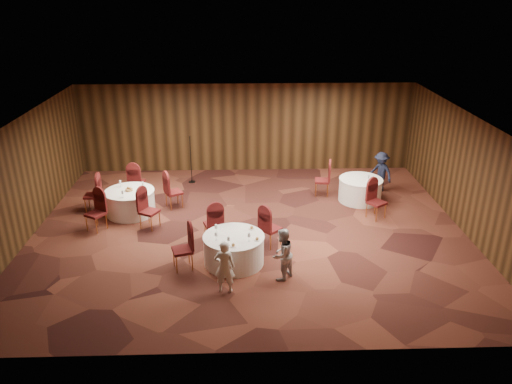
{
  "coord_description": "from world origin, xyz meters",
  "views": [
    {
      "loc": [
        -0.21,
        -12.5,
        6.44
      ],
      "look_at": [
        0.2,
        0.2,
        1.1
      ],
      "focal_mm": 35.0,
      "sensor_mm": 36.0,
      "label": 1
    }
  ],
  "objects_px": {
    "table_left": "(130,202)",
    "mic_stand": "(191,169)",
    "woman_b": "(282,254)",
    "man_c": "(381,172)",
    "table_right": "(360,190)",
    "table_main": "(234,249)",
    "woman_a": "(225,267)"
  },
  "relations": [
    {
      "from": "woman_a",
      "to": "table_main",
      "type": "bearing_deg",
      "value": -94.72
    },
    {
      "from": "woman_b",
      "to": "man_c",
      "type": "relative_size",
      "value": 0.95
    },
    {
      "from": "table_main",
      "to": "woman_a",
      "type": "bearing_deg",
      "value": -98.76
    },
    {
      "from": "man_c",
      "to": "table_main",
      "type": "bearing_deg",
      "value": -83.87
    },
    {
      "from": "mic_stand",
      "to": "table_main",
      "type": "bearing_deg",
      "value": -74.56
    },
    {
      "from": "man_c",
      "to": "table_left",
      "type": "bearing_deg",
      "value": -116.07
    },
    {
      "from": "mic_stand",
      "to": "woman_b",
      "type": "xyz_separation_m",
      "value": [
        2.65,
        -6.25,
        0.15
      ]
    },
    {
      "from": "table_left",
      "to": "mic_stand",
      "type": "bearing_deg",
      "value": 57.43
    },
    {
      "from": "table_right",
      "to": "table_left",
      "type": "bearing_deg",
      "value": -174.01
    },
    {
      "from": "woman_a",
      "to": "man_c",
      "type": "height_order",
      "value": "man_c"
    },
    {
      "from": "table_left",
      "to": "table_main",
      "type": "bearing_deg",
      "value": -43.6
    },
    {
      "from": "table_left",
      "to": "woman_b",
      "type": "bearing_deg",
      "value": -41.18
    },
    {
      "from": "table_left",
      "to": "man_c",
      "type": "bearing_deg",
      "value": 10.87
    },
    {
      "from": "mic_stand",
      "to": "woman_a",
      "type": "height_order",
      "value": "mic_stand"
    },
    {
      "from": "table_left",
      "to": "man_c",
      "type": "xyz_separation_m",
      "value": [
        7.95,
        1.53,
        0.3
      ]
    },
    {
      "from": "table_main",
      "to": "man_c",
      "type": "height_order",
      "value": "man_c"
    },
    {
      "from": "woman_b",
      "to": "table_right",
      "type": "bearing_deg",
      "value": -171.24
    },
    {
      "from": "table_main",
      "to": "woman_b",
      "type": "xyz_separation_m",
      "value": [
        1.13,
        -0.74,
        0.26
      ]
    },
    {
      "from": "mic_stand",
      "to": "man_c",
      "type": "distance_m",
      "value": 6.42
    },
    {
      "from": "table_right",
      "to": "mic_stand",
      "type": "bearing_deg",
      "value": 162.11
    },
    {
      "from": "table_right",
      "to": "mic_stand",
      "type": "distance_m",
      "value": 5.78
    },
    {
      "from": "table_left",
      "to": "mic_stand",
      "type": "height_order",
      "value": "mic_stand"
    },
    {
      "from": "table_right",
      "to": "woman_a",
      "type": "height_order",
      "value": "woman_a"
    },
    {
      "from": "table_left",
      "to": "table_right",
      "type": "distance_m",
      "value": 7.15
    },
    {
      "from": "table_main",
      "to": "woman_a",
      "type": "relative_size",
      "value": 1.19
    },
    {
      "from": "table_right",
      "to": "woman_b",
      "type": "xyz_separation_m",
      "value": [
        -2.86,
        -4.47,
        0.26
      ]
    },
    {
      "from": "table_right",
      "to": "mic_stand",
      "type": "xyz_separation_m",
      "value": [
        -5.5,
        1.78,
        0.11
      ]
    },
    {
      "from": "woman_b",
      "to": "man_c",
      "type": "distance_m",
      "value": 6.42
    },
    {
      "from": "table_left",
      "to": "woman_a",
      "type": "bearing_deg",
      "value": -55.19
    },
    {
      "from": "table_right",
      "to": "man_c",
      "type": "relative_size",
      "value": 1.01
    },
    {
      "from": "table_left",
      "to": "man_c",
      "type": "height_order",
      "value": "man_c"
    },
    {
      "from": "table_main",
      "to": "woman_a",
      "type": "height_order",
      "value": "woman_a"
    }
  ]
}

